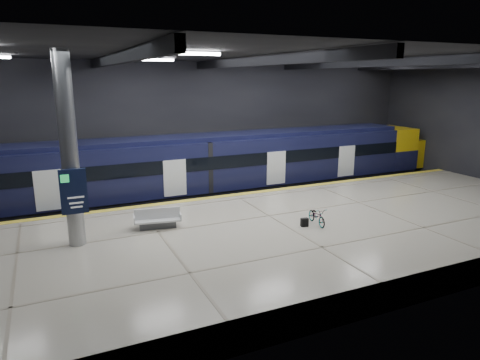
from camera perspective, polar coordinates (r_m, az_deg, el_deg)
ground at (r=20.27m, az=2.52°, el=-6.89°), size 30.00×30.00×0.00m
room_shell at (r=19.05m, az=2.69°, el=9.46°), size 30.10×16.10×8.05m
platform at (r=18.03m, az=6.20°, el=-7.73°), size 30.00×11.00×1.10m
safety_strip at (r=22.29m, az=-0.67°, el=-1.98°), size 30.00×0.40×0.01m
rails at (r=25.01m, az=-3.24°, el=-2.71°), size 30.00×1.52×0.16m
train at (r=25.30m, az=0.90°, el=2.12°), size 29.40×2.84×3.79m
bench at (r=17.75m, az=-10.93°, el=-5.36°), size 1.99×1.11×0.83m
bicycle at (r=18.08m, az=10.21°, el=-4.73°), size 0.67×1.45×0.74m
pannier_bag at (r=17.81m, az=8.59°, el=-5.60°), size 0.32×0.22×0.35m
info_column at (r=16.08m, az=-21.78°, el=3.24°), size 0.90×0.78×6.90m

